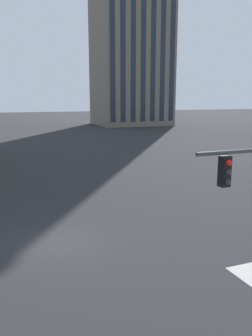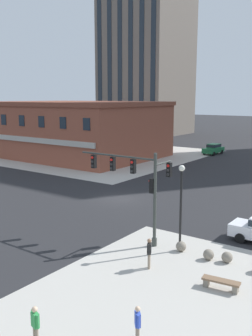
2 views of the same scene
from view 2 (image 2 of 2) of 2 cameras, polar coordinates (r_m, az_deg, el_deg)
The scene contains 13 objects.
ground_plane at distance 34.94m, azimuth -0.82°, elevation -4.59°, with size 320.00×320.00×0.00m, color #262628.
sidewalk_far_corner at distance 62.52m, azimuth -4.65°, elevation 2.10°, with size 32.00×32.00×0.02m, color #B7B2A8.
traffic_signal_main at distance 24.04m, azimuth 1.86°, elevation -1.89°, with size 5.94×2.09×5.83m.
bollard_sphere_curb_a at distance 23.64m, azimuth 8.18°, elevation -11.43°, with size 0.62×0.62×0.62m, color gray.
bollard_sphere_curb_b at distance 22.77m, azimuth 12.15°, elevation -12.45°, with size 0.62×0.62×0.62m, color gray.
bollard_sphere_curb_c at distance 22.66m, azimuth 14.78°, elevation -12.69°, with size 0.62×0.62×0.62m, color gray.
bench_near_signal at distance 19.71m, azimuth 13.92°, elevation -16.25°, with size 1.85×0.70×0.49m.
pedestrian_near_bench at distance 21.03m, azimuth 3.46°, elevation -12.26°, with size 0.32×0.51×1.68m.
pedestrian_walking_east at distance 15.30m, azimuth 1.73°, elevation -22.03°, with size 0.39×0.44×1.54m.
pedestrian_with_bag at distance 15.53m, azimuth -13.32°, elevation -21.60°, with size 0.53×0.29×1.60m.
street_lamp_corner_near at distance 22.78m, azimuth 8.18°, elevation -4.37°, with size 0.36×0.36×5.23m.
car_main_southbound_near at distance 63.50m, azimuth 12.86°, elevation 2.83°, with size 2.17×4.53×1.68m.
storefront_block_near_corner at distance 60.52m, azimuth -7.24°, elevation 5.79°, with size 24.48×18.56×8.42m.
Camera 2 is at (20.10, -27.10, 9.09)m, focal length 41.05 mm.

